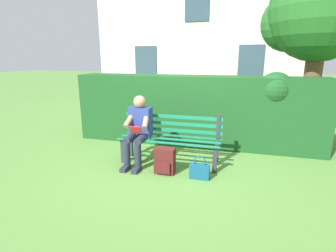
{
  "coord_description": "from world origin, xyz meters",
  "views": [
    {
      "loc": [
        -1.12,
        4.15,
        1.81
      ],
      "look_at": [
        0.0,
        0.1,
        0.71
      ],
      "focal_mm": 27.75,
      "sensor_mm": 36.0,
      "label": 1
    }
  ],
  "objects_px": {
    "park_bench": "(171,137)",
    "handbag": "(199,171)",
    "backpack": "(165,161)",
    "tree": "(316,14)",
    "person_seated": "(138,128)"
  },
  "relations": [
    {
      "from": "park_bench",
      "to": "handbag",
      "type": "relative_size",
      "value": 4.74
    },
    {
      "from": "park_bench",
      "to": "backpack",
      "type": "bearing_deg",
      "value": 93.55
    },
    {
      "from": "park_bench",
      "to": "handbag",
      "type": "bearing_deg",
      "value": 138.81
    },
    {
      "from": "park_bench",
      "to": "tree",
      "type": "xyz_separation_m",
      "value": [
        -2.54,
        -2.2,
        2.25
      ]
    },
    {
      "from": "tree",
      "to": "handbag",
      "type": "relative_size",
      "value": 10.27
    },
    {
      "from": "person_seated",
      "to": "handbag",
      "type": "bearing_deg",
      "value": 163.23
    },
    {
      "from": "tree",
      "to": "backpack",
      "type": "bearing_deg",
      "value": 46.99
    },
    {
      "from": "person_seated",
      "to": "tree",
      "type": "distance_m",
      "value": 4.4
    },
    {
      "from": "backpack",
      "to": "handbag",
      "type": "height_order",
      "value": "backpack"
    },
    {
      "from": "park_bench",
      "to": "handbag",
      "type": "xyz_separation_m",
      "value": [
        -0.6,
        0.53,
        -0.33
      ]
    },
    {
      "from": "person_seated",
      "to": "backpack",
      "type": "bearing_deg",
      "value": 151.99
    },
    {
      "from": "backpack",
      "to": "park_bench",
      "type": "bearing_deg",
      "value": -86.45
    },
    {
      "from": "park_bench",
      "to": "tree",
      "type": "bearing_deg",
      "value": -139.04
    },
    {
      "from": "tree",
      "to": "backpack",
      "type": "relative_size",
      "value": 9.05
    },
    {
      "from": "tree",
      "to": "handbag",
      "type": "xyz_separation_m",
      "value": [
        1.93,
        2.73,
        -2.58
      ]
    }
  ]
}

